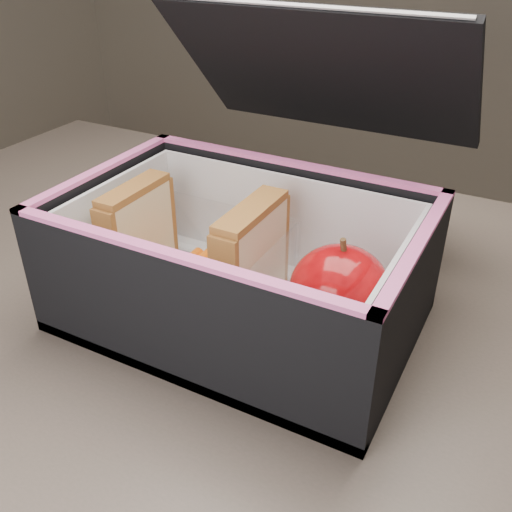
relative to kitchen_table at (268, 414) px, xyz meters
The scene contains 8 objects.
kitchen_table is the anchor object (origin of this frame).
lunch_bag 0.16m from the kitchen_table, 147.88° to the left, with size 0.31×0.34×0.26m.
plastic_tub 0.17m from the kitchen_table, 168.69° to the left, with size 0.17×0.12×0.07m, color white, non-canonical shape.
sandwich_left 0.22m from the kitchen_table, behind, with size 0.02×0.08×0.09m.
sandwich_right 0.16m from the kitchen_table, 146.98° to the left, with size 0.03×0.09×0.10m.
carrot_sticks 0.15m from the kitchen_table, behind, with size 0.04×0.14×0.03m.
paper_napkin 0.12m from the kitchen_table, 22.25° to the left, with size 0.08×0.08×0.01m, color white.
red_apple 0.16m from the kitchen_table, 16.83° to the left, with size 0.11×0.11×0.09m.
Camera 1 is at (0.18, -0.35, 1.07)m, focal length 40.00 mm.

